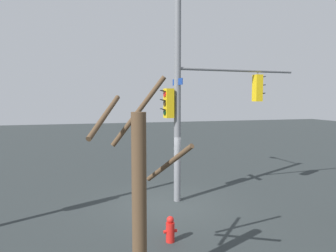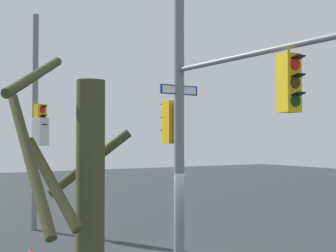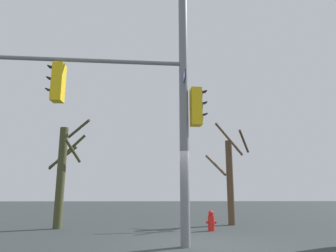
# 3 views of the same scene
# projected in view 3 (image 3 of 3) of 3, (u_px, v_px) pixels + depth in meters

# --- Properties ---
(ground_plane) EXTENTS (80.00, 80.00, 0.00)m
(ground_plane) POSITION_uv_depth(u_px,v_px,m) (201.00, 245.00, 8.21)
(ground_plane) COLOR #2B3232
(main_signal_pole_assembly) EXTENTS (5.86, 3.11, 8.84)m
(main_signal_pole_assembly) POSITION_uv_depth(u_px,v_px,m) (163.00, 76.00, 8.66)
(main_signal_pole_assembly) COLOR slate
(main_signal_pole_assembly) RESTS_ON ground
(fire_hydrant) EXTENTS (0.38, 0.24, 0.73)m
(fire_hydrant) POSITION_uv_depth(u_px,v_px,m) (211.00, 221.00, 11.20)
(fire_hydrant) COLOR red
(fire_hydrant) RESTS_ON ground
(bare_tree_behind_pole) EXTENTS (1.83, 1.74, 4.44)m
(bare_tree_behind_pole) POSITION_uv_depth(u_px,v_px,m) (62.00, 172.00, 12.32)
(bare_tree_behind_pole) COLOR #424427
(bare_tree_behind_pole) RESTS_ON ground
(bare_tree_across_street) EXTENTS (2.06, 1.47, 4.47)m
(bare_tree_across_street) POSITION_uv_depth(u_px,v_px,m) (230.00, 177.00, 13.52)
(bare_tree_across_street) COLOR brown
(bare_tree_across_street) RESTS_ON ground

